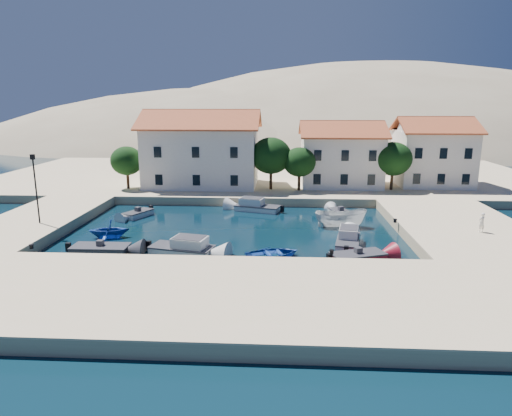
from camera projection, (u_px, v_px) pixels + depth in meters
The scene contains 23 objects.
ground at pixel (220, 269), 32.76m from camera, with size 400.00×400.00×0.00m, color black.
quay_south at pixel (207, 297), 26.82m from camera, with size 52.00×12.00×1.00m, color beige.
quay_east at pixel (460, 229), 41.25m from camera, with size 11.00×20.00×1.00m, color beige.
quay_west at pixel (36, 222), 43.40m from camera, with size 8.00×20.00×1.00m, color beige.
quay_north at pixel (266, 177), 69.48m from camera, with size 80.00×36.00×1.00m, color beige.
hills at pixel (328, 206), 157.15m from camera, with size 254.00×176.00×99.00m.
building_left at pixel (202, 147), 58.95m from camera, with size 14.70×9.45×9.70m.
building_mid at pixel (341, 153), 59.11m from camera, with size 10.50×8.40×8.30m.
building_right at pixel (433, 151), 59.37m from camera, with size 9.45×8.40×8.80m.
trees at pixel (283, 159), 56.16m from camera, with size 37.30×5.30×6.45m.
lamppost at pixel (35, 182), 40.41m from camera, with size 0.35×0.25×6.22m.
bollards at pixel (262, 238), 36.11m from camera, with size 29.36×9.56×0.30m.
motorboat_grey_sw at pixel (101, 249), 36.13m from camera, with size 4.46×2.00×1.25m.
cabin_cruiser_south at pixel (182, 248), 35.92m from camera, with size 5.34×3.20×1.60m.
rowboat_south at pixel (272, 257), 35.22m from camera, with size 2.97×4.16×0.86m, color #1B4197.
motorboat_red_se at pixel (358, 257), 34.37m from camera, with size 4.46×3.13×1.25m.
cabin_cruiser_east at pixel (348, 240), 37.90m from camera, with size 2.63×4.76×1.60m.
boat_east at pixel (340, 227), 43.72m from camera, with size 1.86×4.94×1.91m, color silver.
motorboat_white_ne at pixel (341, 214), 47.68m from camera, with size 2.54×3.70×1.25m.
rowboat_west at pixel (110, 238), 40.29m from camera, with size 2.94×3.40×1.79m, color #1B4197.
motorboat_white_west at pixel (138, 214), 47.45m from camera, with size 2.82×3.70×1.25m.
cabin_cruiser_north at pixel (258, 207), 49.98m from camera, with size 5.22×3.34×1.60m.
pedestrian at pixel (482, 222), 38.20m from camera, with size 0.61×0.40×1.68m, color white.
Camera 1 is at (4.29, -30.70, 11.75)m, focal length 32.00 mm.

